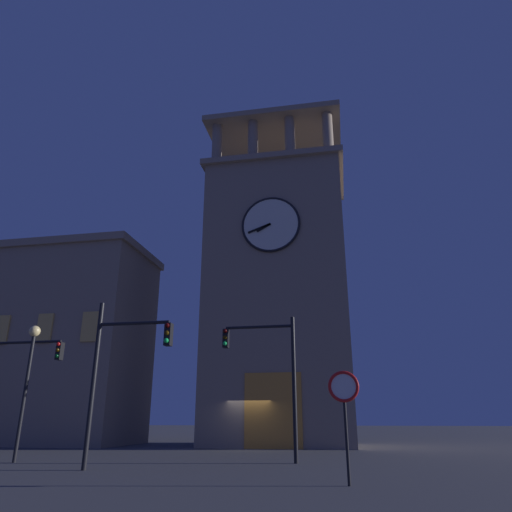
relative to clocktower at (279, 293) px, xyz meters
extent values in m
plane|color=#424247|center=(1.36, 2.96, -9.52)|extent=(200.00, 200.00, 0.00)
cube|color=gray|center=(0.00, -0.02, -0.64)|extent=(8.91, 6.72, 17.77)
cube|color=gray|center=(0.00, -0.02, 8.44)|extent=(9.51, 7.32, 0.40)
cylinder|color=gray|center=(-3.86, 2.74, 10.18)|extent=(0.70, 0.70, 3.08)
cylinder|color=gray|center=(-1.29, 2.74, 10.18)|extent=(0.70, 0.70, 3.08)
cylinder|color=gray|center=(1.29, 2.74, 10.18)|extent=(0.70, 0.70, 3.08)
cylinder|color=gray|center=(3.86, 2.74, 10.18)|extent=(0.70, 0.70, 3.08)
cylinder|color=gray|center=(-3.86, -2.78, 10.18)|extent=(0.70, 0.70, 3.08)
cylinder|color=gray|center=(-1.29, -2.78, 10.18)|extent=(0.70, 0.70, 3.08)
cylinder|color=gray|center=(1.29, -2.78, 10.18)|extent=(0.70, 0.70, 3.08)
cylinder|color=gray|center=(3.86, -2.78, 10.18)|extent=(0.70, 0.70, 3.08)
cube|color=gray|center=(0.00, -0.02, 11.92)|extent=(9.51, 7.32, 0.40)
cylinder|color=black|center=(0.00, -0.02, 13.13)|extent=(0.12, 0.12, 2.01)
cylinder|color=silver|center=(0.00, 3.40, 3.53)|extent=(3.57, 0.12, 3.57)
torus|color=black|center=(0.00, 3.42, 3.53)|extent=(3.73, 0.16, 3.73)
cube|color=black|center=(0.43, 3.50, 3.30)|extent=(0.92, 0.06, 0.56)
cube|color=black|center=(0.72, 3.50, 3.28)|extent=(1.47, 0.06, 0.62)
cube|color=orange|center=(0.00, 3.29, -7.52)|extent=(3.20, 0.24, 4.00)
cube|color=gray|center=(16.82, 1.26, -3.38)|extent=(14.89, 6.54, 12.29)
cube|color=gray|center=(16.82, 1.26, 3.01)|extent=(15.29, 6.94, 0.50)
cube|color=#E0B259|center=(10.87, 4.58, -2.77)|extent=(1.00, 0.12, 1.80)
cube|color=#E0B259|center=(13.85, 4.58, -2.77)|extent=(1.00, 0.12, 1.80)
cube|color=#E0B259|center=(16.82, 4.58, -2.77)|extent=(1.00, 0.12, 1.80)
cylinder|color=black|center=(9.60, 11.69, -4.83)|extent=(3.27, 0.12, 0.12)
cube|color=black|center=(7.97, 11.69, -5.26)|extent=(0.22, 0.30, 0.75)
sphere|color=red|center=(7.97, 11.87, -4.98)|extent=(0.16, 0.16, 0.16)
sphere|color=#392705|center=(7.97, 11.87, -5.23)|extent=(0.16, 0.16, 0.16)
sphere|color=#063316|center=(7.97, 11.87, -5.48)|extent=(0.16, 0.16, 0.16)
cylinder|color=black|center=(4.25, 15.25, -6.84)|extent=(0.16, 0.16, 5.36)
cylinder|color=black|center=(2.98, 15.25, -4.92)|extent=(2.53, 0.12, 0.12)
cube|color=black|center=(1.72, 15.25, -5.35)|extent=(0.22, 0.30, 0.75)
sphere|color=#360505|center=(1.72, 15.43, -5.07)|extent=(0.16, 0.16, 0.16)
sphere|color=#392705|center=(1.72, 15.43, -5.32)|extent=(0.16, 0.16, 0.16)
sphere|color=#18C154|center=(1.72, 15.43, -5.57)|extent=(0.16, 0.16, 0.16)
cylinder|color=black|center=(-2.07, 11.67, -6.84)|extent=(0.16, 0.16, 5.36)
cylinder|color=black|center=(-0.71, 11.67, -4.51)|extent=(2.72, 0.12, 0.12)
cube|color=black|center=(0.65, 11.67, -4.93)|extent=(0.22, 0.30, 0.75)
sphere|color=#360505|center=(0.65, 11.85, -4.66)|extent=(0.16, 0.16, 0.16)
sphere|color=#392705|center=(0.65, 11.85, -4.91)|extent=(0.16, 0.16, 0.16)
sphere|color=#18C154|center=(0.65, 11.85, -5.16)|extent=(0.16, 0.16, 0.16)
cylinder|color=black|center=(8.20, 13.22, -7.20)|extent=(0.14, 0.14, 4.64)
sphere|color=#F9DB8C|center=(8.20, 13.22, -4.66)|extent=(0.44, 0.44, 0.44)
cylinder|color=black|center=(-3.93, 17.45, -8.32)|extent=(0.08, 0.08, 2.40)
cylinder|color=white|center=(-3.93, 17.49, -7.23)|extent=(0.70, 0.04, 0.70)
torus|color=red|center=(-3.93, 17.51, -7.23)|extent=(0.78, 0.08, 0.78)
camera|label=1|loc=(-3.97, 29.95, -8.01)|focal=32.63mm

